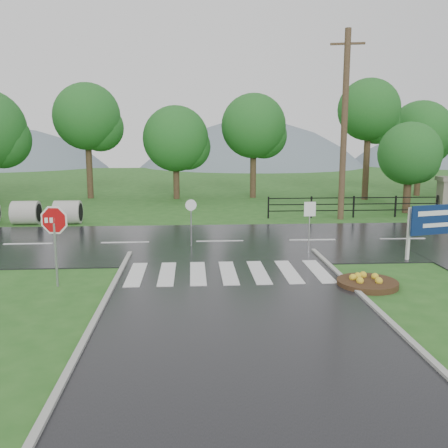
{
  "coord_description": "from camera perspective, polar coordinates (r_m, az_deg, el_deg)",
  "views": [
    {
      "loc": [
        -1.16,
        -10.76,
        4.49
      ],
      "look_at": [
        -0.08,
        6.0,
        1.5
      ],
      "focal_mm": 40.0,
      "sensor_mm": 36.0,
      "label": 1
    }
  ],
  "objects": [
    {
      "name": "pillar_west",
      "position": [
        30.46,
        24.08,
        2.98
      ],
      "size": [
        1.0,
        1.0,
        2.24
      ],
      "color": "gray",
      "rests_on": "ground"
    },
    {
      "name": "hills",
      "position": [
        78.5,
        -0.18,
        -4.68
      ],
      "size": [
        102.0,
        48.0,
        48.0
      ],
      "color": "slate",
      "rests_on": "ground"
    },
    {
      "name": "crosswalk",
      "position": [
        16.41,
        0.51,
        -5.57
      ],
      "size": [
        6.5,
        2.8,
        0.02
      ],
      "color": "silver",
      "rests_on": "ground"
    },
    {
      "name": "stop_sign",
      "position": [
        15.54,
        -18.82,
        -0.33
      ],
      "size": [
        1.14,
        0.28,
        2.61
      ],
      "color": "#939399",
      "rests_on": "ground"
    },
    {
      "name": "flower_bed",
      "position": [
        15.72,
        16.07,
        -6.39
      ],
      "size": [
        1.81,
        1.81,
        0.36
      ],
      "color": "#332111",
      "rests_on": "ground"
    },
    {
      "name": "reg_sign_small",
      "position": [
        19.15,
        9.76,
        0.8
      ],
      "size": [
        0.45,
        0.06,
        2.02
      ],
      "color": "#939399",
      "rests_on": "ground"
    },
    {
      "name": "estate_billboard",
      "position": [
        19.53,
        23.3,
        0.19
      ],
      "size": [
        2.28,
        0.66,
        2.05
      ],
      "color": "silver",
      "rests_on": "ground"
    },
    {
      "name": "curb_left",
      "position": [
        8.46,
        -21.17,
        -22.73
      ],
      "size": [
        0.15,
        24.0,
        0.12
      ],
      "primitive_type": "cube",
      "color": "#A3A39B",
      "rests_on": "ground"
    },
    {
      "name": "entrance_tree_left",
      "position": [
        30.94,
        20.44,
        7.52
      ],
      "size": [
        3.61,
        3.61,
        5.27
      ],
      "color": "#3D2B1C",
      "rests_on": "ground"
    },
    {
      "name": "reg_sign_round",
      "position": [
        20.12,
        -3.79,
        0.86
      ],
      "size": [
        0.45,
        0.1,
        1.96
      ],
      "color": "#939399",
      "rests_on": "ground"
    },
    {
      "name": "main_road",
      "position": [
        21.27,
        -0.48,
        -2.09
      ],
      "size": [
        90.0,
        8.0,
        0.04
      ],
      "primitive_type": "cube",
      "color": "black",
      "rests_on": "ground"
    },
    {
      "name": "fence_west",
      "position": [
        28.45,
        14.6,
        2.17
      ],
      "size": [
        9.58,
        0.08,
        1.2
      ],
      "color": "black",
      "rests_on": "ground"
    },
    {
      "name": "utility_pole_east",
      "position": [
        27.47,
        13.58,
        10.93
      ],
      "size": [
        1.74,
        0.49,
        9.88
      ],
      "color": "#473523",
      "rests_on": "ground"
    },
    {
      "name": "ground",
      "position": [
        11.71,
        2.34,
        -12.45
      ],
      "size": [
        120.0,
        120.0,
        0.0
      ],
      "primitive_type": "plane",
      "color": "#275B1E",
      "rests_on": "ground"
    },
    {
      "name": "treeline",
      "position": [
        35.11,
        -0.14,
        2.75
      ],
      "size": [
        83.2,
        5.2,
        10.0
      ],
      "color": "#1B5920",
      "rests_on": "ground"
    }
  ]
}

